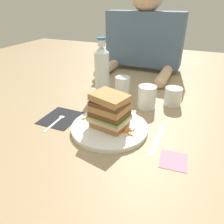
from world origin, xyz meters
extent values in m
plane|color=#9E8460|center=(0.00, 0.00, 0.00)|extent=(3.00, 3.00, 0.00)
cylinder|color=white|center=(0.00, 0.01, 0.01)|extent=(0.27, 0.27, 0.02)
cube|color=#A87A42|center=(0.00, 0.01, 0.03)|extent=(0.13, 0.11, 0.02)
cube|color=#E0A393|center=(0.00, 0.01, 0.05)|extent=(0.14, 0.12, 0.01)
cube|color=#6BA83D|center=(0.00, 0.01, 0.06)|extent=(0.14, 0.12, 0.01)
cube|color=#56331E|center=(0.00, 0.01, 0.07)|extent=(0.14, 0.12, 0.02)
cube|color=#A87A42|center=(0.00, 0.01, 0.09)|extent=(0.13, 0.11, 0.02)
cube|color=#56331E|center=(0.00, 0.01, 0.11)|extent=(0.13, 0.11, 0.01)
cube|color=#A87A42|center=(0.00, 0.01, 0.13)|extent=(0.14, 0.12, 0.03)
cylinder|color=orange|center=(-0.08, 0.03, 0.02)|extent=(0.01, 0.03, 0.00)
cylinder|color=orange|center=(-0.11, 0.02, 0.02)|extent=(0.02, 0.02, 0.00)
cylinder|color=orange|center=(-0.10, 0.03, 0.02)|extent=(0.02, 0.02, 0.00)
cylinder|color=orange|center=(-0.10, 0.02, 0.02)|extent=(0.02, 0.02, 0.00)
cylinder|color=orange|center=(-0.07, 0.01, 0.02)|extent=(0.01, 0.02, 0.00)
cylinder|color=orange|center=(-0.07, 0.02, 0.02)|extent=(0.01, 0.02, 0.00)
cylinder|color=orange|center=(-0.07, 0.03, 0.02)|extent=(0.02, 0.01, 0.00)
cylinder|color=orange|center=(0.06, 0.00, 0.02)|extent=(0.02, 0.03, 0.00)
cylinder|color=orange|center=(0.09, -0.02, 0.02)|extent=(0.03, 0.01, 0.00)
cylinder|color=orange|center=(0.08, 0.01, 0.02)|extent=(0.02, 0.01, 0.00)
cylinder|color=orange|center=(0.08, -0.03, 0.02)|extent=(0.02, 0.01, 0.00)
cylinder|color=orange|center=(0.08, 0.00, 0.02)|extent=(0.02, 0.00, 0.00)
cylinder|color=orange|center=(0.09, 0.01, 0.02)|extent=(0.01, 0.02, 0.00)
cylinder|color=orange|center=(0.07, -0.01, 0.02)|extent=(0.00, 0.02, 0.00)
cylinder|color=orange|center=(0.09, -0.01, 0.02)|extent=(0.01, 0.02, 0.00)
cylinder|color=orange|center=(0.06, 0.00, 0.02)|extent=(0.02, 0.00, 0.00)
cube|color=black|center=(-0.21, 0.01, 0.00)|extent=(0.13, 0.15, 0.00)
cube|color=silver|center=(-0.21, -0.05, 0.00)|extent=(0.01, 0.11, 0.00)
cube|color=silver|center=(-0.21, 0.02, 0.00)|extent=(0.02, 0.02, 0.00)
cylinder|color=silver|center=(-0.20, 0.05, 0.00)|extent=(0.00, 0.04, 0.00)
cylinder|color=silver|center=(-0.21, 0.05, 0.00)|extent=(0.00, 0.04, 0.00)
cylinder|color=silver|center=(-0.22, 0.04, 0.00)|extent=(0.00, 0.04, 0.00)
cylinder|color=silver|center=(-0.22, 0.04, 0.00)|extent=(0.00, 0.04, 0.00)
cube|color=silver|center=(0.17, -0.03, 0.00)|extent=(0.02, 0.10, 0.00)
cube|color=silver|center=(0.17, 0.07, 0.00)|extent=(0.02, 0.11, 0.00)
cylinder|color=white|center=(0.08, 0.23, 0.05)|extent=(0.08, 0.08, 0.10)
cylinder|color=#E55638|center=(0.08, 0.23, 0.03)|extent=(0.07, 0.07, 0.06)
cylinder|color=silver|center=(-0.17, 0.31, 0.10)|extent=(0.07, 0.07, 0.20)
cone|color=silver|center=(-0.17, 0.31, 0.21)|extent=(0.07, 0.07, 0.03)
cylinder|color=silver|center=(-0.17, 0.31, 0.24)|extent=(0.03, 0.03, 0.03)
cylinder|color=#2D66A8|center=(-0.17, 0.31, 0.26)|extent=(0.04, 0.04, 0.01)
cylinder|color=silver|center=(0.17, 0.30, 0.04)|extent=(0.07, 0.07, 0.08)
cylinder|color=silver|center=(-0.06, 0.30, 0.05)|extent=(0.07, 0.07, 0.10)
cube|color=pink|center=(0.24, -0.07, 0.00)|extent=(0.08, 0.09, 0.00)
cylinder|color=#DBAD89|center=(-0.27, 0.59, 0.03)|extent=(0.06, 0.23, 0.06)
cylinder|color=#DBAD89|center=(0.08, 0.59, 0.03)|extent=(0.06, 0.23, 0.06)
sphere|color=#DBAD89|center=(-0.27, 0.48, 0.03)|extent=(0.06, 0.06, 0.06)
sphere|color=#DBAD89|center=(0.08, 0.48, 0.03)|extent=(0.06, 0.06, 0.06)
cube|color=slate|center=(-0.10, 0.78, 0.19)|extent=(0.47, 0.14, 0.32)
camera|label=1|loc=(0.26, -0.58, 0.42)|focal=33.74mm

